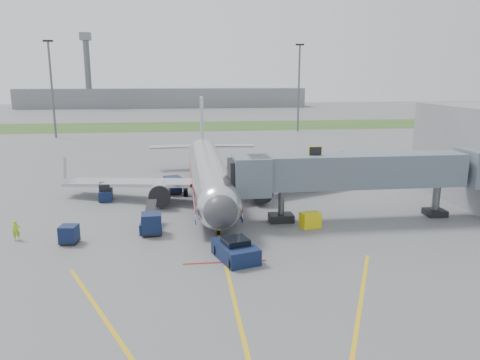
{
  "coord_description": "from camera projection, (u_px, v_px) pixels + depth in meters",
  "views": [
    {
      "loc": [
        -2.83,
        -35.3,
        13.04
      ],
      "look_at": [
        2.65,
        8.56,
        3.2
      ],
      "focal_mm": 35.0,
      "sensor_mm": 36.0,
      "label": 1
    }
  ],
  "objects": [
    {
      "name": "ground",
      "position": [
        220.0,
        243.0,
        37.37
      ],
      "size": [
        400.0,
        400.0,
        0.0
      ],
      "primitive_type": "plane",
      "color": "#565659",
      "rests_on": "ground"
    },
    {
      "name": "light_mast_left",
      "position": [
        52.0,
        87.0,
        99.19
      ],
      "size": [
        2.0,
        0.44,
        20.4
      ],
      "color": "#595B60",
      "rests_on": "ground"
    },
    {
      "name": "baggage_tug",
      "position": [
        106.0,
        192.0,
        50.27
      ],
      "size": [
        1.59,
        2.72,
        1.83
      ],
      "color": "#0C1435",
      "rests_on": "ground"
    },
    {
      "name": "grass_strip",
      "position": [
        192.0,
        126.0,
        124.54
      ],
      "size": [
        300.0,
        25.0,
        0.01
      ],
      "primitive_type": "cube",
      "color": "#2D4C1E",
      "rests_on": "ground"
    },
    {
      "name": "pushback_tug",
      "position": [
        236.0,
        250.0,
        33.93
      ],
      "size": [
        3.38,
        4.36,
        1.6
      ],
      "color": "#0C1435",
      "rests_on": "ground"
    },
    {
      "name": "baggage_cart_a",
      "position": [
        69.0,
        234.0,
        37.15
      ],
      "size": [
        1.53,
        1.53,
        1.47
      ],
      "color": "#0C1435",
      "rests_on": "ground"
    },
    {
      "name": "airliner",
      "position": [
        209.0,
        172.0,
        51.56
      ],
      "size": [
        32.1,
        35.67,
        10.25
      ],
      "color": "silver",
      "rests_on": "ground"
    },
    {
      "name": "distant_terminal",
      "position": [
        164.0,
        98.0,
        199.94
      ],
      "size": [
        120.0,
        14.0,
        8.0
      ],
      "primitive_type": "cube",
      "color": "slate",
      "rests_on": "ground"
    },
    {
      "name": "light_mast_right",
      "position": [
        299.0,
        86.0,
        110.69
      ],
      "size": [
        2.0,
        0.44,
        20.4
      ],
      "color": "#595B60",
      "rests_on": "ground"
    },
    {
      "name": "ground_power_cart",
      "position": [
        310.0,
        220.0,
        41.12
      ],
      "size": [
        1.87,
        1.44,
        1.34
      ],
      "color": "yellow",
      "rests_on": "ground"
    },
    {
      "name": "baggage_cart_c",
      "position": [
        173.0,
        185.0,
        52.88
      ],
      "size": [
        2.22,
        2.22,
        1.96
      ],
      "color": "#0C1435",
      "rests_on": "ground"
    },
    {
      "name": "ramp_worker",
      "position": [
        16.0,
        230.0,
        37.9
      ],
      "size": [
        0.69,
        0.57,
        1.63
      ],
      "primitive_type": "imported",
      "rotation": [
        0.0,
        0.0,
        0.35
      ],
      "color": "#93DB19",
      "rests_on": "ground"
    },
    {
      "name": "baggage_cart_b",
      "position": [
        152.0,
        224.0,
        39.2
      ],
      "size": [
        1.76,
        1.76,
        1.82
      ],
      "color": "#0C1435",
      "rests_on": "ground"
    },
    {
      "name": "control_tower",
      "position": [
        87.0,
        65.0,
        188.57
      ],
      "size": [
        4.0,
        4.0,
        30.0
      ],
      "color": "#595B60",
      "rests_on": "ground"
    },
    {
      "name": "belt_loader",
      "position": [
        150.0,
        223.0,
        40.71
      ],
      "size": [
        1.52,
        4.25,
        2.05
      ],
      "color": "#0C1435",
      "rests_on": "ground"
    },
    {
      "name": "apron_markings",
      "position": [
        230.0,
        283.0,
        30.2
      ],
      "size": [
        21.52,
        50.0,
        0.01
      ],
      "color": "gold",
      "rests_on": "ground"
    },
    {
      "name": "jet_bridge",
      "position": [
        355.0,
        172.0,
        42.79
      ],
      "size": [
        25.3,
        4.0,
        6.9
      ],
      "color": "slate",
      "rests_on": "ground"
    }
  ]
}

